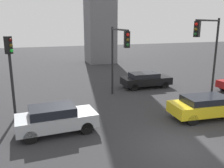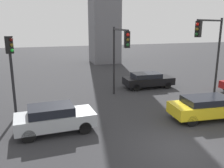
% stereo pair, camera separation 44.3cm
% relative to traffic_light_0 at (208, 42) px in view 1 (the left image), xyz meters
% --- Properties ---
extents(ground_plane, '(109.52, 109.52, 0.00)m').
position_rel_traffic_light_0_xyz_m(ground_plane, '(-5.60, -5.50, -4.32)').
color(ground_plane, '#2D2D30').
extents(traffic_light_0, '(3.67, 2.09, 5.99)m').
position_rel_traffic_light_0_xyz_m(traffic_light_0, '(0.00, 0.00, 0.00)').
color(traffic_light_0, black).
rests_on(traffic_light_0, ground_plane).
extents(traffic_light_2, '(0.78, 4.50, 5.36)m').
position_rel_traffic_light_0_xyz_m(traffic_light_2, '(-5.96, 1.96, -0.40)').
color(traffic_light_2, black).
rests_on(traffic_light_2, ground_plane).
extents(traffic_light_3, '(0.47, 0.46, 4.89)m').
position_rel_traffic_light_0_xyz_m(traffic_light_3, '(-13.01, 1.07, -0.90)').
color(traffic_light_3, black).
rests_on(traffic_light_3, ground_plane).
extents(car_2, '(4.15, 1.96, 1.46)m').
position_rel_traffic_light_0_xyz_m(car_2, '(-10.93, -1.87, -3.54)').
color(car_2, '#ADB2B7').
rests_on(car_2, ground_plane).
extents(car_4, '(4.41, 2.05, 1.34)m').
position_rel_traffic_light_0_xyz_m(car_4, '(-2.17, 5.00, -3.60)').
color(car_4, black).
rests_on(car_4, ground_plane).
extents(car_5, '(4.77, 2.25, 1.36)m').
position_rel_traffic_light_0_xyz_m(car_5, '(-2.00, -2.79, -3.58)').
color(car_5, yellow).
rests_on(car_5, ground_plane).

